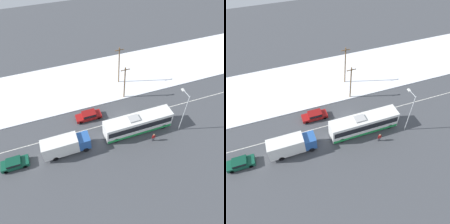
# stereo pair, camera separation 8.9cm
# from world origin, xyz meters

# --- Properties ---
(ground_plane) EXTENTS (120.00, 120.00, 0.00)m
(ground_plane) POSITION_xyz_m (0.00, 0.00, 0.00)
(ground_plane) COLOR #424449
(snow_lot) EXTENTS (80.00, 15.37, 0.12)m
(snow_lot) POSITION_xyz_m (0.00, 12.77, 0.06)
(snow_lot) COLOR white
(snow_lot) RESTS_ON ground_plane
(lane_marking_center) EXTENTS (60.00, 0.12, 0.00)m
(lane_marking_center) POSITION_xyz_m (0.00, 0.00, 0.00)
(lane_marking_center) COLOR silver
(lane_marking_center) RESTS_ON ground_plane
(city_bus) EXTENTS (11.84, 2.57, 3.50)m
(city_bus) POSITION_xyz_m (1.33, -3.03, 1.71)
(city_bus) COLOR white
(city_bus) RESTS_ON ground_plane
(box_truck) EXTENTS (7.47, 2.30, 3.20)m
(box_truck) POSITION_xyz_m (-11.17, -3.24, 1.76)
(box_truck) COLOR silver
(box_truck) RESTS_ON ground_plane
(sedan_car) EXTENTS (4.65, 1.80, 1.45)m
(sedan_car) POSITION_xyz_m (-5.87, 2.47, 0.79)
(sedan_car) COLOR maroon
(sedan_car) RESTS_ON ground_plane
(parked_car_near_truck) EXTENTS (4.06, 1.80, 1.39)m
(parked_car_near_truck) POSITION_xyz_m (-19.04, -3.17, 0.76)
(parked_car_near_truck) COLOR #0F4733
(parked_car_near_truck) RESTS_ON ground_plane
(pedestrian_at_stop) EXTENTS (0.63, 0.28, 1.75)m
(pedestrian_at_stop) POSITION_xyz_m (2.91, -6.02, 1.07)
(pedestrian_at_stop) COLOR #23232D
(pedestrian_at_stop) RESTS_ON ground_plane
(streetlamp) EXTENTS (0.36, 2.18, 7.93)m
(streetlamp) POSITION_xyz_m (8.21, -5.01, 4.91)
(streetlamp) COLOR #9EA3A8
(streetlamp) RESTS_ON ground_plane
(utility_pole_roadside) EXTENTS (1.80, 0.24, 7.15)m
(utility_pole_roadside) POSITION_xyz_m (2.30, 5.61, 3.76)
(utility_pole_roadside) COLOR brown
(utility_pole_roadside) RESTS_ON ground_plane
(utility_pole_snowlot) EXTENTS (1.80, 0.24, 8.32)m
(utility_pole_snowlot) POSITION_xyz_m (2.96, 10.37, 4.35)
(utility_pole_snowlot) COLOR brown
(utility_pole_snowlot) RESTS_ON ground_plane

